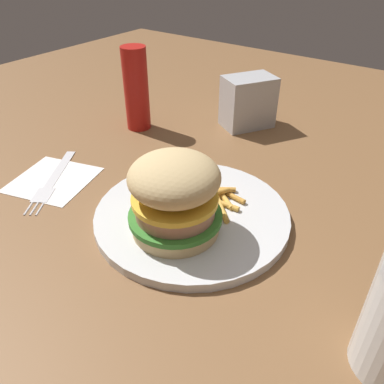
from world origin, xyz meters
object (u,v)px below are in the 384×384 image
fries_pile (218,197)px  ketchup_bottle (136,89)px  fork (52,179)px  plate (192,215)px  napkin_dispenser (248,102)px  napkin (53,179)px  sandwich (175,195)px

fries_pile → ketchup_bottle: size_ratio=0.54×
fries_pile → fork: (0.23, 0.09, -0.01)m
fries_pile → plate: bearing=71.8°
fries_pile → napkin_dispenser: 0.27m
napkin → ketchup_bottle: bearing=-83.9°
fries_pile → sandwich: bearing=83.9°
fries_pile → napkin: fries_pile is taller
fork → napkin_dispenser: bearing=-111.6°
napkin → napkin_dispenser: napkin_dispenser is taller
napkin → fries_pile: bearing=-159.5°
napkin → napkin_dispenser: bearing=-111.8°
ketchup_bottle → napkin: bearing=96.1°
plate → sandwich: sandwich is taller
fork → fries_pile: bearing=-159.1°
sandwich → napkin: 0.24m
napkin_dispenser → ketchup_bottle: 0.20m
sandwich → fork: 0.23m
fries_pile → napkin: (0.24, 0.09, -0.02)m
fries_pile → napkin: 0.25m
sandwich → ketchup_bottle: 0.32m
fries_pile → napkin: size_ratio=0.73×
fries_pile → fork: 0.25m
ketchup_bottle → napkin_dispenser: bearing=-141.5°
sandwich → napkin_dispenser: bearing=-74.7°
plate → napkin_dispenser: (0.09, -0.29, 0.04)m
fries_pile → napkin_dispenser: (0.10, -0.25, 0.03)m
plate → napkin_dispenser: size_ratio=2.68×
sandwich → fries_pile: 0.09m
napkin → ketchup_bottle: (0.02, -0.21, 0.07)m
fork → napkin_dispenser: napkin_dispenser is taller
napkin → ketchup_bottle: size_ratio=0.75×
plate → napkin_dispenser: 0.31m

